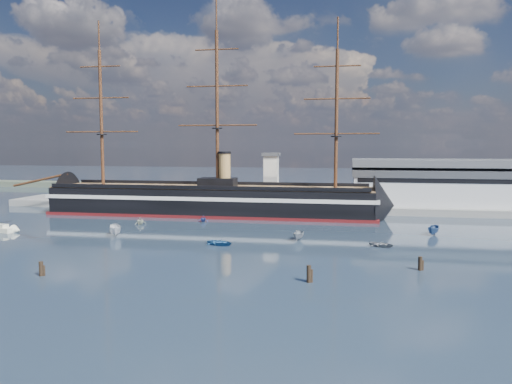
# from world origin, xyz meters

# --- Properties ---
(ground) EXTENTS (600.00, 600.00, 0.00)m
(ground) POSITION_xyz_m (0.00, 40.00, 0.00)
(ground) COLOR #273142
(ground) RESTS_ON ground
(quay) EXTENTS (180.00, 18.00, 2.00)m
(quay) POSITION_xyz_m (10.00, 76.00, 0.00)
(quay) COLOR slate
(quay) RESTS_ON ground
(warehouse) EXTENTS (63.00, 21.00, 11.60)m
(warehouse) POSITION_xyz_m (58.00, 80.00, 7.98)
(warehouse) COLOR #B7BABC
(warehouse) RESTS_ON ground
(quay_tower) EXTENTS (5.00, 5.00, 15.00)m
(quay_tower) POSITION_xyz_m (3.00, 73.00, 9.75)
(quay_tower) COLOR silver
(quay_tower) RESTS_ON ground
(warship) EXTENTS (112.95, 17.10, 53.94)m
(warship) POSITION_xyz_m (-13.57, 60.00, 4.04)
(warship) COLOR black
(warship) RESTS_ON ground
(motorboat_a) EXTENTS (7.76, 5.71, 2.93)m
(motorboat_a) POSITION_xyz_m (-22.97, 25.15, 0.00)
(motorboat_a) COLOR white
(motorboat_a) RESTS_ON ground
(motorboat_b) EXTENTS (2.37, 3.58, 1.55)m
(motorboat_b) POSITION_xyz_m (1.38, 19.88, 0.00)
(motorboat_b) COLOR #23558B
(motorboat_b) RESTS_ON ground
(motorboat_c) EXTENTS (5.98, 2.77, 2.31)m
(motorboat_c) POSITION_xyz_m (15.79, 27.50, 0.00)
(motorboat_c) COLOR gray
(motorboat_c) RESTS_ON ground
(motorboat_d) EXTENTS (5.29, 5.38, 1.93)m
(motorboat_d) POSITION_xyz_m (-24.26, 40.83, 0.00)
(motorboat_d) COLOR silver
(motorboat_d) RESTS_ON ground
(motorboat_e) EXTENTS (2.33, 3.14, 1.36)m
(motorboat_e) POSITION_xyz_m (32.03, 24.11, 0.00)
(motorboat_e) COLOR slate
(motorboat_e) RESTS_ON ground
(motorboat_f) EXTENTS (6.71, 4.22, 2.52)m
(motorboat_f) POSITION_xyz_m (43.76, 38.89, 0.00)
(motorboat_f) COLOR #2E4D7D
(motorboat_f) RESTS_ON ground
(motorboat_g) EXTENTS (5.00, 2.35, 1.80)m
(motorboat_g) POSITION_xyz_m (-10.33, 47.66, 0.00)
(motorboat_g) COLOR navy
(motorboat_g) RESTS_ON ground
(piling_near_left) EXTENTS (0.64, 0.64, 2.88)m
(piling_near_left) POSITION_xyz_m (-18.88, -6.92, 0.00)
(piling_near_left) COLOR black
(piling_near_left) RESTS_ON ground
(piling_near_right) EXTENTS (0.64, 0.64, 3.16)m
(piling_near_right) POSITION_xyz_m (20.41, -3.04, 0.00)
(piling_near_right) COLOR black
(piling_near_right) RESTS_ON ground
(piling_far_right) EXTENTS (0.64, 0.64, 2.86)m
(piling_far_right) POSITION_xyz_m (36.80, 6.95, 0.00)
(piling_far_right) COLOR black
(piling_far_right) RESTS_ON ground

